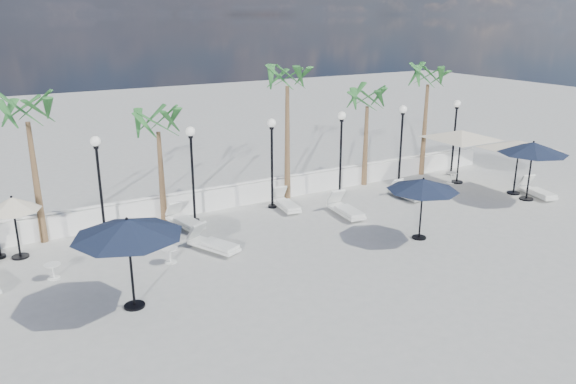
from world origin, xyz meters
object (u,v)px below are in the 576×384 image
lounger_3 (286,203)px  lounger_6 (406,193)px  parasol_navy_right (533,148)px  parasol_cream_sq_a (461,131)px  parasol_navy_left (128,228)px  parasol_navy_mid (423,185)px  lounger_5 (346,209)px  lounger_4 (185,220)px  parasol_cream_sq_b (520,141)px  parasol_cream_small (12,205)px  lounger_7 (537,191)px  lounger_2 (213,243)px

lounger_3 → lounger_6: lounger_3 is taller
parasol_navy_right → parasol_cream_sq_a: bearing=101.7°
parasol_navy_left → parasol_navy_mid: bearing=-0.8°
lounger_5 → parasol_cream_sq_a: size_ratio=0.38×
lounger_3 → parasol_cream_sq_a: parasol_cream_sq_a is taller
lounger_4 → parasol_navy_right: bearing=-28.0°
parasol_navy_mid → parasol_cream_sq_b: bearing=14.4°
lounger_5 → parasol_cream_sq_a: parasol_cream_sq_a is taller
parasol_navy_mid → parasol_cream_small: size_ratio=1.18×
lounger_4 → parasol_cream_sq_b: (14.61, -3.55, 2.23)m
parasol_navy_right → lounger_7: bearing=6.0°
lounger_3 → lounger_7: size_ratio=0.96×
parasol_navy_left → parasol_navy_right: size_ratio=1.02×
lounger_7 → parasol_cream_sq_b: bearing=139.8°
parasol_cream_sq_b → parasol_navy_mid: bearing=-165.6°
parasol_cream_sq_a → parasol_cream_sq_b: parasol_cream_sq_a is taller
lounger_3 → parasol_navy_left: (-7.86, -5.17, 2.13)m
lounger_4 → lounger_5: 6.52m
lounger_4 → lounger_6: bearing=-20.0°
lounger_4 → parasol_navy_left: size_ratio=0.68×
lounger_2 → lounger_6: size_ratio=1.19×
lounger_3 → parasol_navy_mid: bearing=-56.9°
parasol_navy_mid → parasol_cream_sq_b: parasol_cream_sq_b is taller
lounger_2 → lounger_4: bearing=66.9°
lounger_6 → parasol_navy_mid: 5.11m
lounger_5 → lounger_6: lounger_5 is taller
parasol_navy_right → parasol_cream_small: (-20.27, 4.40, -0.46)m
lounger_3 → parasol_navy_right: size_ratio=0.67×
lounger_4 → lounger_7: size_ratio=0.99×
parasol_navy_mid → parasol_cream_sq_b: size_ratio=0.49×
lounger_5 → parasol_navy_right: 8.79m
lounger_2 → parasol_navy_left: (-3.48, -2.62, 2.12)m
lounger_4 → parasol_cream_sq_a: size_ratio=0.36×
lounger_3 → parasol_cream_small: bearing=-174.1°
lounger_2 → lounger_6: 9.85m
lounger_3 → parasol_cream_sq_b: parasol_cream_sq_b is taller
parasol_navy_left → parasol_cream_sq_b: parasol_navy_left is taller
parasol_navy_right → lounger_4: bearing=162.9°
lounger_7 → parasol_cream_sq_a: bearing=127.4°
lounger_2 → parasol_navy_left: 4.85m
lounger_2 → lounger_6: lounger_2 is taller
lounger_2 → parasol_cream_sq_b: (14.54, -0.84, 2.23)m
parasol_navy_left → parasol_navy_mid: size_ratio=1.17×
lounger_2 → lounger_6: (9.78, 1.13, -0.03)m
lounger_6 → lounger_5: bearing=-172.8°
lounger_5 → parasol_navy_right: bearing=-10.7°
lounger_2 → lounger_3: (4.38, 2.55, -0.01)m
lounger_3 → parasol_cream_sq_b: size_ratio=0.37×
lounger_6 → parasol_navy_left: 13.95m
parasol_navy_right → parasol_cream_small: parasol_navy_right is taller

